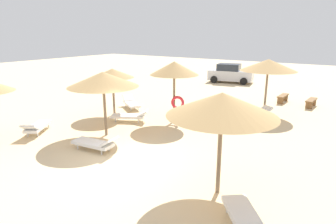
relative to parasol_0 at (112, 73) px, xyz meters
name	(u,v)px	position (x,y,z in m)	size (l,w,h in m)	color
ground_plane	(121,163)	(4.63, -4.43, -2.34)	(80.00, 80.00, 0.00)	beige
parasol_0	(112,73)	(0.00, 0.00, 0.00)	(2.34, 2.34, 2.60)	#75604C
parasol_1	(103,79)	(2.08, -2.64, 0.20)	(3.07, 3.07, 2.86)	#75604C
parasol_3	(174,69)	(3.49, 0.82, 0.40)	(2.45, 2.45, 3.11)	#75604C
parasol_4	(222,104)	(8.28, -4.24, 0.29)	(3.01, 3.01, 2.95)	#75604C
parasol_5	(268,65)	(6.91, 5.11, 0.41)	(3.10, 3.10, 3.07)	#75604C
lounger_0	(130,116)	(1.61, -0.46, -2.03)	(1.99, 1.47, 0.63)	white
lounger_1	(96,143)	(3.05, -4.13, -2.03)	(1.97, 0.88, 0.67)	white
lounger_2	(37,127)	(-0.74, -4.25, -2.03)	(1.61, 1.93, 0.67)	white
lounger_3	(207,116)	(4.95, 1.65, -2.02)	(1.42, 1.96, 0.74)	white
lounger_4	(246,219)	(9.53, -5.43, -2.03)	(1.70, 1.88, 0.66)	white
lounger_5	(255,114)	(6.88, 3.57, -2.03)	(1.57, 1.95, 0.64)	white
lounger_6	(131,103)	(-0.23, 1.69, -2.02)	(1.93, 1.58, 0.70)	white
bench_0	(311,102)	(8.92, 8.14, -1.99)	(0.50, 1.52, 0.49)	brown
bench_1	(283,97)	(7.16, 8.47, -1.99)	(0.46, 1.51, 0.49)	brown
parked_car	(230,74)	(1.17, 14.00, -1.52)	(4.25, 2.58, 1.72)	silver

